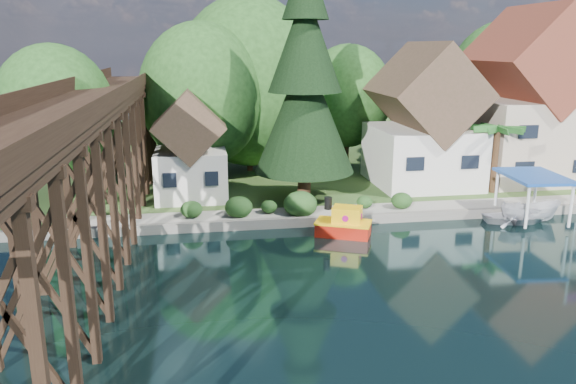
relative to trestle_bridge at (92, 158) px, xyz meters
The scene contains 15 objects.
ground 17.64m from the trestle_bridge, 17.91° to the right, with size 140.00×140.00×0.00m, color black.
bank 33.36m from the trestle_bridge, 60.97° to the left, with size 140.00×52.00×0.50m, color #26461C.
seawall 20.82m from the trestle_bridge, ahead, with size 60.00×0.40×0.62m, color slate.
promenade 22.90m from the trestle_bridge, 10.63° to the left, with size 50.00×2.60×0.06m, color gray.
trestle_bridge is the anchor object (origin of this frame).
house_left 25.42m from the trestle_bridge, 25.21° to the left, with size 7.64×8.64×11.02m.
house_center 33.96m from the trestle_bridge, 19.49° to the left, with size 8.65×9.18×13.89m.
shed 10.69m from the trestle_bridge, 61.81° to the left, with size 5.09×5.40×7.85m.
bg_trees 23.48m from the trestle_bridge, 43.41° to the left, with size 49.90×13.30×10.57m.
shrubs 12.79m from the trestle_bridge, 19.72° to the left, with size 15.76×2.47×1.70m.
conifer 15.26m from the trestle_bridge, 29.80° to the left, with size 6.94×6.94×17.09m.
palm_tree 28.25m from the trestle_bridge, 14.91° to the left, with size 4.89×4.89×5.33m.
tugboat 14.89m from the trestle_bridge, ahead, with size 3.75×2.99×2.40m.
boat_white_a 26.36m from the trestle_bridge, ahead, with size 2.91×4.07×0.84m, color white.
boat_canopy 27.12m from the trestle_bridge, ahead, with size 4.09×5.19×3.18m.
Camera 1 is at (-10.30, -25.49, 11.16)m, focal length 35.00 mm.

